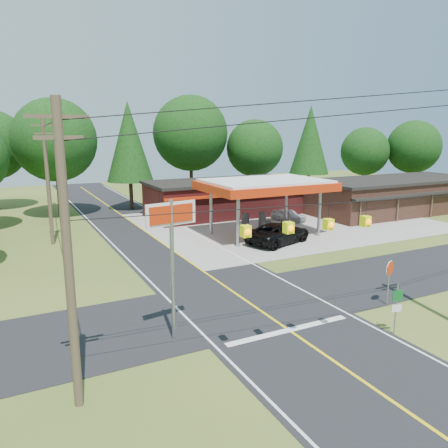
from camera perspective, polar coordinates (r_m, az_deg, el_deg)
name	(u,v)px	position (r m, az deg, el deg)	size (l,w,h in m)	color
ground	(250,304)	(23.61, 3.38, -10.33)	(120.00, 120.00, 0.00)	#42571F
main_highway	(250,303)	(23.61, 3.38, -10.31)	(8.00, 120.00, 0.02)	black
cross_road	(250,303)	(23.61, 3.38, -10.30)	(70.00, 7.00, 0.02)	black
lane_center_yellow	(250,303)	(23.60, 3.38, -10.27)	(0.15, 110.00, 0.00)	yellow
gas_canopy	(265,187)	(37.91, 5.39, 4.86)	(10.60, 7.40, 4.88)	gray
convenience_store	(223,198)	(47.34, -0.07, 3.48)	(16.40, 7.55, 3.80)	#591919
strip_building	(394,195)	(52.78, 21.34, 3.54)	(20.40, 8.75, 3.80)	#311A14
utility_pole_near_left	(68,255)	(14.43, -19.73, -3.88)	(1.80, 0.30, 10.00)	#473828
utility_pole_far_left	(48,180)	(37.16, -22.04, 5.34)	(1.80, 0.30, 10.00)	#473828
utility_pole_north	(48,169)	(54.19, -22.05, 6.71)	(0.30, 0.30, 9.50)	#473828
overhead_beacons	(309,207)	(16.53, 11.09, 2.17)	(17.04, 2.04, 1.03)	black
treeline_backdrop	(136,146)	(44.48, -11.47, 9.90)	(70.27, 51.59, 13.30)	#332316
suv_car	(279,233)	(35.77, 7.15, -1.20)	(6.03, 6.03, 1.67)	black
sedan_car	(288,215)	(44.71, 8.40, 1.16)	(3.68, 3.68, 1.25)	silver
big_stop_sign	(172,239)	(18.42, -6.83, -1.96)	(2.29, 0.46, 6.21)	gray
octagonal_stop_sign	(390,272)	(24.33, 20.83, -5.88)	(0.81, 0.32, 2.44)	gray
route_sign_post	(397,304)	(21.19, 21.63, -9.71)	(0.48, 0.16, 2.40)	gray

